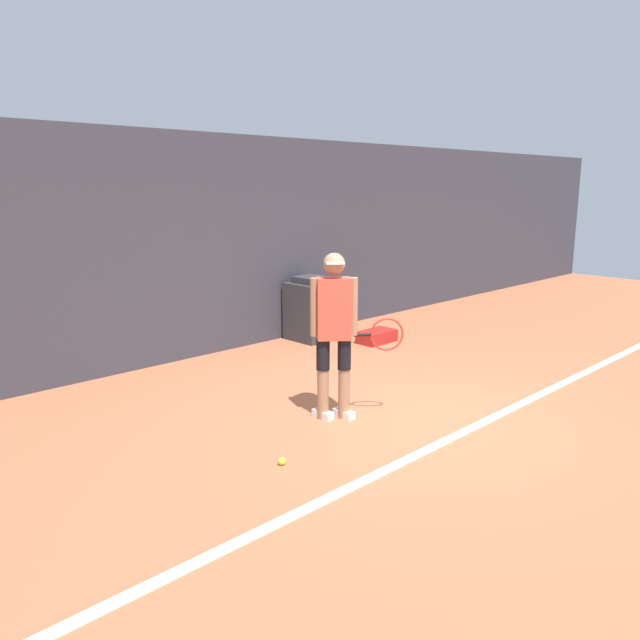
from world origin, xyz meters
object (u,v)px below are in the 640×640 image
at_px(tennis_ball, 282,461).
at_px(equipment_bag, 377,336).
at_px(covered_chair, 311,310).
at_px(tennis_player, 335,328).

distance_m(tennis_ball, equipment_bag, 4.51).
bearing_deg(tennis_ball, covered_chair, 43.03).
relative_size(tennis_player, covered_chair, 1.73).
distance_m(tennis_ball, covered_chair, 4.58).
height_order(tennis_ball, equipment_bag, equipment_bag).
bearing_deg(tennis_player, equipment_bag, 72.65).
xyz_separation_m(covered_chair, equipment_bag, (0.58, -0.86, -0.38)).
xyz_separation_m(tennis_player, tennis_ball, (-1.14, -0.47, -0.93)).
relative_size(tennis_player, tennis_ball, 25.42).
bearing_deg(equipment_bag, tennis_player, -147.25).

